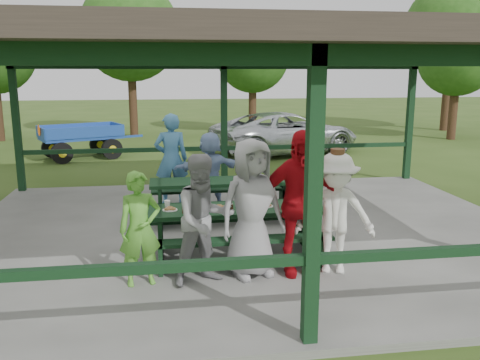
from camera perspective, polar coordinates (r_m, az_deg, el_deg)
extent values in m
plane|color=#304B17|center=(9.06, 1.05, -6.24)|extent=(90.00, 90.00, 0.00)
cube|color=#61615D|center=(9.04, 1.05, -5.94)|extent=(10.00, 8.00, 0.10)
cube|color=black|center=(5.04, 8.19, -2.40)|extent=(0.15, 0.15, 3.00)
cube|color=black|center=(12.80, -23.79, 5.48)|extent=(0.15, 0.15, 3.00)
cube|color=black|center=(12.42, -1.80, 6.33)|extent=(0.15, 0.15, 3.00)
cube|color=black|center=(13.82, 18.51, 6.30)|extent=(0.15, 0.15, 3.00)
cube|color=black|center=(5.13, -19.14, -9.78)|extent=(4.65, 0.10, 0.10)
cube|color=black|center=(12.46, -12.84, 3.27)|extent=(4.65, 0.10, 0.10)
cube|color=black|center=(12.99, 8.81, 3.78)|extent=(4.65, 0.10, 0.10)
cube|color=black|center=(4.89, 8.70, 13.70)|extent=(9.80, 0.15, 0.20)
cube|color=black|center=(12.36, -1.85, 12.80)|extent=(9.80, 0.15, 0.20)
cube|color=#2F2722|center=(8.60, 1.13, 14.57)|extent=(10.60, 8.60, 0.24)
cube|color=black|center=(7.62, -0.42, -3.35)|extent=(2.63, 0.75, 0.06)
cube|color=black|center=(7.19, 0.20, -6.78)|extent=(2.63, 0.28, 0.05)
cube|color=black|center=(8.23, -0.96, -4.30)|extent=(2.63, 0.28, 0.05)
cube|color=black|center=(7.66, -8.92, -6.13)|extent=(0.06, 0.70, 0.75)
cube|color=black|center=(7.95, 7.75, -5.39)|extent=(0.06, 0.70, 0.75)
cube|color=black|center=(7.71, -8.88, -7.19)|extent=(0.06, 1.39, 0.45)
cube|color=black|center=(8.00, 7.72, -6.42)|extent=(0.06, 1.39, 0.45)
cube|color=black|center=(9.56, -1.66, -0.16)|extent=(2.81, 0.75, 0.06)
cube|color=black|center=(9.09, -1.23, -2.71)|extent=(2.81, 0.28, 0.05)
cube|color=black|center=(10.16, -2.02, -1.13)|extent=(2.81, 0.28, 0.05)
cube|color=black|center=(9.58, -8.96, -2.40)|extent=(0.06, 0.70, 0.75)
cube|color=black|center=(9.85, 5.46, -1.90)|extent=(0.06, 0.70, 0.75)
cube|color=black|center=(9.62, -8.93, -3.27)|extent=(0.06, 1.39, 0.45)
cube|color=black|center=(9.89, 5.45, -2.74)|extent=(0.06, 1.39, 0.45)
cylinder|color=white|center=(7.55, -7.86, -3.34)|extent=(0.22, 0.22, 0.01)
torus|color=olive|center=(7.52, -8.17, -3.23)|extent=(0.10, 0.10, 0.03)
torus|color=olive|center=(7.52, -7.56, -3.21)|extent=(0.10, 0.10, 0.03)
torus|color=olive|center=(7.58, -7.87, -3.09)|extent=(0.10, 0.10, 0.03)
cylinder|color=white|center=(7.58, -2.31, -3.16)|extent=(0.22, 0.22, 0.01)
torus|color=olive|center=(7.56, -2.60, -3.05)|extent=(0.10, 0.10, 0.03)
torus|color=olive|center=(7.56, -2.00, -3.02)|extent=(0.10, 0.10, 0.03)
torus|color=olive|center=(7.62, -2.35, -2.91)|extent=(0.10, 0.10, 0.03)
cylinder|color=white|center=(7.69, 2.90, -2.95)|extent=(0.22, 0.22, 0.01)
torus|color=olive|center=(7.65, 2.64, -2.85)|extent=(0.10, 0.10, 0.03)
torus|color=olive|center=(7.67, 3.23, -2.82)|extent=(0.10, 0.10, 0.03)
torus|color=olive|center=(7.72, 2.84, -2.71)|extent=(0.10, 0.10, 0.03)
cylinder|color=white|center=(7.85, 7.98, -2.73)|extent=(0.22, 0.22, 0.01)
torus|color=olive|center=(7.82, 7.74, -2.63)|extent=(0.10, 0.10, 0.03)
torus|color=olive|center=(7.84, 8.30, -2.60)|extent=(0.10, 0.10, 0.03)
torus|color=olive|center=(7.89, 7.89, -2.50)|extent=(0.10, 0.10, 0.03)
cylinder|color=#381E0F|center=(7.36, -6.31, -3.33)|extent=(0.06, 0.06, 0.10)
cylinder|color=#381E0F|center=(7.41, -1.30, -3.16)|extent=(0.06, 0.06, 0.10)
cylinder|color=#381E0F|center=(7.42, -1.00, -3.15)|extent=(0.06, 0.06, 0.10)
cylinder|color=#381E0F|center=(7.66, 7.95, -2.77)|extent=(0.06, 0.06, 0.10)
cone|color=white|center=(7.73, -8.17, -2.64)|extent=(0.09, 0.09, 0.10)
cone|color=white|center=(7.73, -6.16, -2.58)|extent=(0.09, 0.09, 0.10)
cone|color=white|center=(7.83, 1.06, -2.33)|extent=(0.09, 0.09, 0.10)
cone|color=white|center=(7.97, 6.01, -2.13)|extent=(0.09, 0.09, 0.10)
cone|color=white|center=(8.01, 7.17, -2.09)|extent=(0.09, 0.09, 0.10)
imported|color=#58A733|center=(6.73, -11.17, -5.39)|extent=(0.62, 0.47, 1.51)
imported|color=gray|center=(6.63, -4.05, -4.47)|extent=(1.01, 0.90, 1.73)
imported|color=gray|center=(6.84, 1.32, -3.20)|extent=(1.06, 0.85, 1.89)
imported|color=#A60B12|center=(6.94, 6.62, -2.57)|extent=(1.18, 0.49, 2.00)
imported|color=white|center=(7.10, 10.63, -3.71)|extent=(1.22, 0.91, 1.68)
cylinder|color=#54341C|center=(6.93, 10.89, 2.53)|extent=(0.40, 0.40, 0.02)
cylinder|color=#54341C|center=(6.92, 10.90, 3.01)|extent=(0.24, 0.24, 0.11)
imported|color=#7E98C3|center=(10.40, -3.39, 1.17)|extent=(1.52, 0.82, 1.56)
imported|color=teal|center=(10.70, -7.72, 2.34)|extent=(0.73, 0.50, 1.91)
imported|color=gray|center=(10.64, 6.84, 1.29)|extent=(0.75, 0.58, 1.54)
imported|color=silver|center=(17.96, 5.15, 5.29)|extent=(5.74, 3.93, 1.46)
cube|color=#1C439B|center=(17.63, -17.41, 4.61)|extent=(2.79, 2.16, 0.11)
cube|color=#1C439B|center=(17.00, -16.90, 5.14)|extent=(2.30, 1.07, 0.36)
cube|color=#1C439B|center=(18.20, -17.98, 5.50)|extent=(2.30, 1.07, 0.36)
cube|color=#1C439B|center=(17.32, -21.46, 4.94)|extent=(0.56, 1.16, 0.36)
cube|color=#1C439B|center=(17.96, -13.60, 5.67)|extent=(0.56, 1.16, 0.36)
cylinder|color=black|center=(16.84, -19.36, 2.86)|extent=(0.69, 0.42, 0.68)
cylinder|color=yellow|center=(16.84, -19.36, 2.86)|extent=(0.31, 0.28, 0.25)
cylinder|color=black|center=(18.14, -20.35, 3.41)|extent=(0.69, 0.42, 0.68)
cylinder|color=yellow|center=(18.14, -20.35, 3.41)|extent=(0.31, 0.28, 0.25)
cylinder|color=black|center=(17.27, -14.17, 3.39)|extent=(0.69, 0.42, 0.68)
cylinder|color=yellow|center=(17.27, -14.17, 3.39)|extent=(0.31, 0.28, 0.25)
cylinder|color=black|center=(18.53, -15.49, 3.89)|extent=(0.69, 0.42, 0.68)
cylinder|color=yellow|center=(18.53, -15.49, 3.89)|extent=(0.31, 0.28, 0.25)
cube|color=#1C439B|center=(18.15, -12.22, 4.80)|extent=(0.84, 0.43, 0.07)
cone|color=#F2590C|center=(17.31, -21.63, 5.22)|extent=(0.16, 0.33, 0.36)
cylinder|color=#2F1F13|center=(23.03, -11.95, 8.91)|extent=(0.36, 0.36, 3.33)
sphere|color=#214D14|center=(23.06, -12.27, 16.02)|extent=(4.26, 4.26, 4.26)
cylinder|color=#2F1F13|center=(23.87, 1.41, 8.37)|extent=(0.36, 0.36, 2.58)
sphere|color=#214D14|center=(23.83, 1.44, 13.69)|extent=(3.30, 3.30, 3.30)
cylinder|color=#2F1F13|center=(23.42, 22.82, 7.31)|extent=(0.36, 0.36, 2.53)
sphere|color=#214D14|center=(23.38, 23.26, 12.61)|extent=(3.24, 3.24, 3.24)
cylinder|color=#2F1F13|center=(26.94, 22.14, 8.91)|extent=(0.36, 0.36, 3.51)
sphere|color=#214D14|center=(26.99, 22.66, 15.30)|extent=(4.49, 4.49, 4.49)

